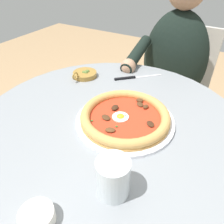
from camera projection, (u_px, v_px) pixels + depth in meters
dining_table at (110, 154)px, 0.81m from camera, size 0.88×0.88×0.75m
pizza_on_plate at (125, 117)px, 0.68m from camera, size 0.32×0.32×0.04m
water_glass at (113, 180)px, 0.47m from camera, size 0.07×0.07×0.10m
steak_knife at (131, 78)px, 0.93m from camera, size 0.16×0.15×0.01m
ramekin_capers at (37, 217)px, 0.43m from camera, size 0.07×0.07×0.03m
olive_pan at (85, 74)px, 0.94m from camera, size 0.10×0.13×0.04m
diner_person at (168, 94)px, 1.30m from camera, size 0.35×0.49×1.14m
cafe_chair_diner at (176, 82)px, 1.39m from camera, size 0.43×0.43×0.85m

